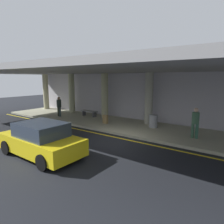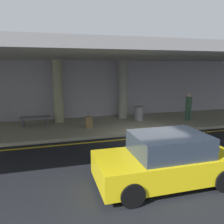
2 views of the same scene
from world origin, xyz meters
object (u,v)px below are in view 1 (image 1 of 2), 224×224
(traveler_with_luggage, at_px, (195,121))
(person_waiting_for_ride, at_px, (59,105))
(support_column_far_left, at_px, (46,92))
(car_yellow_taxi, at_px, (41,140))
(bench_metal, at_px, (89,112))
(support_column_center, at_px, (105,96))
(trash_bin_steel, at_px, (153,121))
(support_column_left_mid, at_px, (72,93))
(support_column_right_mid, at_px, (149,98))
(suitcase_upright_primary, at_px, (105,119))

(traveler_with_luggage, height_order, person_waiting_for_ride, same)
(support_column_far_left, height_order, car_yellow_taxi, support_column_far_left)
(bench_metal, bearing_deg, support_column_center, 19.58)
(traveler_with_luggage, distance_m, person_waiting_for_ride, 11.05)
(support_column_center, distance_m, person_waiting_for_ride, 4.05)
(traveler_with_luggage, relative_size, bench_metal, 1.05)
(trash_bin_steel, bearing_deg, support_column_center, 170.02)
(person_waiting_for_ride, bearing_deg, support_column_center, 9.86)
(bench_metal, bearing_deg, support_column_far_left, 175.85)
(car_yellow_taxi, height_order, trash_bin_steel, car_yellow_taxi)
(support_column_left_mid, distance_m, support_column_center, 4.00)
(support_column_right_mid, xyz_separation_m, person_waiting_for_ride, (-7.41, -2.02, -0.86))
(support_column_far_left, bearing_deg, support_column_left_mid, 0.00)
(support_column_left_mid, xyz_separation_m, trash_bin_steel, (8.78, -0.84, -1.40))
(traveler_with_luggage, bearing_deg, suitcase_upright_primary, -4.51)
(support_column_right_mid, height_order, person_waiting_for_ride, support_column_right_mid)
(support_column_right_mid, distance_m, trash_bin_steel, 1.81)
(suitcase_upright_primary, bearing_deg, support_column_left_mid, 168.65)
(bench_metal, xyz_separation_m, trash_bin_steel, (6.13, -0.36, 0.07))
(support_column_center, relative_size, bench_metal, 2.28)
(support_column_far_left, relative_size, bench_metal, 2.28)
(car_yellow_taxi, relative_size, suitcase_upright_primary, 4.56)
(support_column_center, xyz_separation_m, support_column_right_mid, (4.00, 0.00, 0.00))
(support_column_right_mid, bearing_deg, trash_bin_steel, -47.27)
(support_column_center, distance_m, support_column_right_mid, 4.00)
(support_column_right_mid, distance_m, bench_metal, 5.58)
(support_column_right_mid, distance_m, suitcase_upright_primary, 3.46)
(support_column_left_mid, relative_size, trash_bin_steel, 4.29)
(support_column_far_left, height_order, traveler_with_luggage, support_column_far_left)
(traveler_with_luggage, xyz_separation_m, suitcase_upright_primary, (-6.16, -0.05, -0.65))
(car_yellow_taxi, relative_size, trash_bin_steel, 4.82)
(support_column_left_mid, bearing_deg, trash_bin_steel, -5.47)
(bench_metal, bearing_deg, support_column_left_mid, 169.67)
(support_column_left_mid, height_order, support_column_center, same)
(support_column_far_left, height_order, person_waiting_for_ride, support_column_far_left)
(support_column_center, relative_size, traveler_with_luggage, 2.17)
(support_column_center, height_order, person_waiting_for_ride, support_column_center)
(support_column_center, bearing_deg, person_waiting_for_ride, -149.29)
(support_column_right_mid, relative_size, bench_metal, 2.28)
(suitcase_upright_primary, xyz_separation_m, trash_bin_steel, (3.30, 0.98, 0.11))
(support_column_left_mid, distance_m, bench_metal, 3.07)
(person_waiting_for_ride, bearing_deg, car_yellow_taxi, -65.13)
(support_column_left_mid, height_order, suitcase_upright_primary, support_column_left_mid)
(support_column_left_mid, distance_m, suitcase_upright_primary, 5.97)
(car_yellow_taxi, height_order, person_waiting_for_ride, person_waiting_for_ride)
(car_yellow_taxi, height_order, bench_metal, car_yellow_taxi)
(support_column_far_left, bearing_deg, trash_bin_steel, -3.76)
(bench_metal, height_order, trash_bin_steel, trash_bin_steel)
(traveler_with_luggage, bearing_deg, trash_bin_steel, -22.93)
(car_yellow_taxi, bearing_deg, support_column_center, -67.37)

